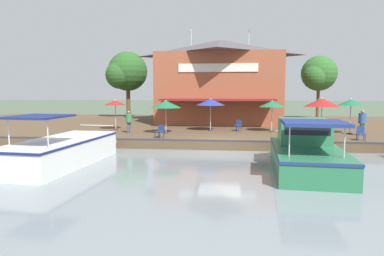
{
  "coord_description": "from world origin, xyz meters",
  "views": [
    {
      "loc": [
        20.25,
        0.56,
        3.63
      ],
      "look_at": [
        -1.0,
        -1.79,
        1.3
      ],
      "focal_mm": 32.0,
      "sensor_mm": 36.0,
      "label": 1
    }
  ],
  "objects_px": {
    "waterfront_restaurant": "(219,81)",
    "cafe_chair_far_corner_seat": "(324,126)",
    "patio_umbrella_mid_patio_left": "(166,104)",
    "cafe_chair_back_row_seat": "(361,133)",
    "person_at_quay_edge": "(362,119)",
    "patio_umbrella_near_quay_edge": "(322,102)",
    "patio_umbrella_far_corner": "(351,102)",
    "cafe_chair_beside_entrance": "(326,129)",
    "tree_behind_restaurant": "(126,72)",
    "motorboat_second_along": "(304,150)",
    "tree_downstream_bank": "(318,74)",
    "motorboat_outer_channel": "(70,148)",
    "cafe_chair_facing_river": "(238,125)",
    "person_near_entrance": "(129,119)",
    "patio_umbrella_by_entrance": "(115,103)",
    "cafe_chair_under_first_umbrella": "(160,131)",
    "patio_umbrella_mid_patio_right": "(272,104)",
    "patio_umbrella_back_row": "(211,102)"
  },
  "relations": [
    {
      "from": "patio_umbrella_mid_patio_left",
      "to": "cafe_chair_back_row_seat",
      "type": "relative_size",
      "value": 2.8
    },
    {
      "from": "patio_umbrella_near_quay_edge",
      "to": "person_near_entrance",
      "type": "relative_size",
      "value": 1.61
    },
    {
      "from": "patio_umbrella_by_entrance",
      "to": "tree_downstream_bank",
      "type": "relative_size",
      "value": 0.35
    },
    {
      "from": "patio_umbrella_mid_patio_right",
      "to": "motorboat_outer_channel",
      "type": "relative_size",
      "value": 0.28
    },
    {
      "from": "cafe_chair_beside_entrance",
      "to": "tree_behind_restaurant",
      "type": "distance_m",
      "value": 23.9
    },
    {
      "from": "patio_umbrella_mid_patio_right",
      "to": "person_at_quay_edge",
      "type": "bearing_deg",
      "value": 73.85
    },
    {
      "from": "cafe_chair_far_corner_seat",
      "to": "cafe_chair_back_row_seat",
      "type": "relative_size",
      "value": 1.0
    },
    {
      "from": "person_near_entrance",
      "to": "cafe_chair_back_row_seat",
      "type": "bearing_deg",
      "value": 82.34
    },
    {
      "from": "person_at_quay_edge",
      "to": "cafe_chair_under_first_umbrella",
      "type": "bearing_deg",
      "value": -79.09
    },
    {
      "from": "cafe_chair_facing_river",
      "to": "person_at_quay_edge",
      "type": "height_order",
      "value": "person_at_quay_edge"
    },
    {
      "from": "person_at_quay_edge",
      "to": "tree_downstream_bank",
      "type": "xyz_separation_m",
      "value": [
        -13.17,
        0.21,
        3.64
      ]
    },
    {
      "from": "waterfront_restaurant",
      "to": "patio_umbrella_mid_patio_left",
      "type": "bearing_deg",
      "value": -19.5
    },
    {
      "from": "patio_umbrella_near_quay_edge",
      "to": "tree_downstream_bank",
      "type": "bearing_deg",
      "value": 167.3
    },
    {
      "from": "patio_umbrella_by_entrance",
      "to": "patio_umbrella_mid_patio_left",
      "type": "height_order",
      "value": "patio_umbrella_mid_patio_left"
    },
    {
      "from": "patio_umbrella_far_corner",
      "to": "cafe_chair_facing_river",
      "type": "height_order",
      "value": "patio_umbrella_far_corner"
    },
    {
      "from": "person_at_quay_edge",
      "to": "tree_downstream_bank",
      "type": "height_order",
      "value": "tree_downstream_bank"
    },
    {
      "from": "cafe_chair_under_first_umbrella",
      "to": "patio_umbrella_back_row",
      "type": "bearing_deg",
      "value": 144.98
    },
    {
      "from": "patio_umbrella_mid_patio_left",
      "to": "person_at_quay_edge",
      "type": "distance_m",
      "value": 13.48
    },
    {
      "from": "motorboat_outer_channel",
      "to": "cafe_chair_under_first_umbrella",
      "type": "bearing_deg",
      "value": 147.55
    },
    {
      "from": "cafe_chair_under_first_umbrella",
      "to": "tree_downstream_bank",
      "type": "xyz_separation_m",
      "value": [
        -15.75,
        13.59,
        4.27
      ]
    },
    {
      "from": "cafe_chair_far_corner_seat",
      "to": "person_at_quay_edge",
      "type": "bearing_deg",
      "value": 61.33
    },
    {
      "from": "cafe_chair_under_first_umbrella",
      "to": "motorboat_outer_channel",
      "type": "relative_size",
      "value": 0.1
    },
    {
      "from": "patio_umbrella_far_corner",
      "to": "person_at_quay_edge",
      "type": "distance_m",
      "value": 1.52
    },
    {
      "from": "waterfront_restaurant",
      "to": "cafe_chair_far_corner_seat",
      "type": "bearing_deg",
      "value": 42.55
    },
    {
      "from": "motorboat_second_along",
      "to": "tree_downstream_bank",
      "type": "distance_m",
      "value": 22.24
    },
    {
      "from": "cafe_chair_far_corner_seat",
      "to": "waterfront_restaurant",
      "type": "bearing_deg",
      "value": -137.45
    },
    {
      "from": "patio_umbrella_far_corner",
      "to": "motorboat_second_along",
      "type": "bearing_deg",
      "value": -29.39
    },
    {
      "from": "cafe_chair_facing_river",
      "to": "tree_downstream_bank",
      "type": "relative_size",
      "value": 0.13
    },
    {
      "from": "tree_downstream_bank",
      "to": "patio_umbrella_far_corner",
      "type": "bearing_deg",
      "value": -3.23
    },
    {
      "from": "patio_umbrella_near_quay_edge",
      "to": "cafe_chair_far_corner_seat",
      "type": "height_order",
      "value": "patio_umbrella_near_quay_edge"
    },
    {
      "from": "waterfront_restaurant",
      "to": "person_near_entrance",
      "type": "distance_m",
      "value": 12.08
    },
    {
      "from": "motorboat_outer_channel",
      "to": "patio_umbrella_mid_patio_right",
      "type": "bearing_deg",
      "value": 131.32
    },
    {
      "from": "cafe_chair_under_first_umbrella",
      "to": "patio_umbrella_far_corner",
      "type": "bearing_deg",
      "value": 105.11
    },
    {
      "from": "waterfront_restaurant",
      "to": "patio_umbrella_near_quay_edge",
      "type": "xyz_separation_m",
      "value": [
        11.99,
        6.67,
        -1.71
      ]
    },
    {
      "from": "patio_umbrella_far_corner",
      "to": "motorboat_second_along",
      "type": "xyz_separation_m",
      "value": [
        8.78,
        -4.94,
        -1.97
      ]
    },
    {
      "from": "patio_umbrella_far_corner",
      "to": "cafe_chair_under_first_umbrella",
      "type": "bearing_deg",
      "value": -74.89
    },
    {
      "from": "patio_umbrella_near_quay_edge",
      "to": "cafe_chair_back_row_seat",
      "type": "relative_size",
      "value": 3.08
    },
    {
      "from": "patio_umbrella_mid_patio_left",
      "to": "motorboat_outer_channel",
      "type": "relative_size",
      "value": 0.29
    },
    {
      "from": "cafe_chair_back_row_seat",
      "to": "cafe_chair_facing_river",
      "type": "height_order",
      "value": "same"
    },
    {
      "from": "patio_umbrella_by_entrance",
      "to": "tree_behind_restaurant",
      "type": "bearing_deg",
      "value": -166.67
    },
    {
      "from": "cafe_chair_far_corner_seat",
      "to": "cafe_chair_back_row_seat",
      "type": "height_order",
      "value": "same"
    },
    {
      "from": "patio_umbrella_mid_patio_left",
      "to": "person_near_entrance",
      "type": "relative_size",
      "value": 1.47
    },
    {
      "from": "patio_umbrella_near_quay_edge",
      "to": "cafe_chair_facing_river",
      "type": "xyz_separation_m",
      "value": [
        -4.09,
        -4.99,
        -1.84
      ]
    },
    {
      "from": "waterfront_restaurant",
      "to": "tree_behind_restaurant",
      "type": "relative_size",
      "value": 1.56
    },
    {
      "from": "patio_umbrella_mid_patio_right",
      "to": "motorboat_second_along",
      "type": "xyz_separation_m",
      "value": [
        9.55,
        0.38,
        -1.8
      ]
    },
    {
      "from": "cafe_chair_far_corner_seat",
      "to": "tree_behind_restaurant",
      "type": "bearing_deg",
      "value": -124.73
    },
    {
      "from": "waterfront_restaurant",
      "to": "cafe_chair_far_corner_seat",
      "type": "height_order",
      "value": "waterfront_restaurant"
    },
    {
      "from": "patio_umbrella_far_corner",
      "to": "cafe_chair_beside_entrance",
      "type": "distance_m",
      "value": 3.13
    },
    {
      "from": "cafe_chair_back_row_seat",
      "to": "cafe_chair_beside_entrance",
      "type": "relative_size",
      "value": 1.0
    },
    {
      "from": "tree_downstream_bank",
      "to": "patio_umbrella_back_row",
      "type": "bearing_deg",
      "value": -42.73
    }
  ]
}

